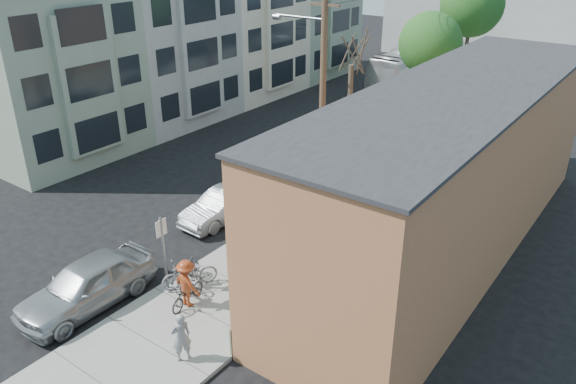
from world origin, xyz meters
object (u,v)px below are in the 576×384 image
Objects in this scene: tree_leafy_far at (472,5)px; patio_chair_b at (242,319)px; patio_chair_a at (295,283)px; car_1 at (223,206)px; parking_meter_near at (234,225)px; tree_bare at (349,126)px; patron_grey at (181,337)px; cyclist at (187,283)px; bus at (419,66)px; utility_pole_near at (322,84)px; car_2 at (296,172)px; parked_bike_b at (190,274)px; patron_green at (315,255)px; sign_post at (163,246)px; parked_bike_a at (190,273)px; parking_meter_far at (362,149)px; tree_leafy_mid at (430,44)px; car_0 at (87,284)px; car_3 at (358,137)px.

tree_leafy_far is 27.92m from patio_chair_b.
car_1 reaches higher than patio_chair_a.
tree_bare is (0.55, 7.81, 2.08)m from parking_meter_near.
patron_grey is 0.94× the size of cyclist.
tree_bare is at bearing 85.97° from parking_meter_near.
tree_leafy_far reaches higher than bus.
utility_pole_near is 11.36× the size of patio_chair_b.
car_2 is (-1.59, 0.33, -4.74)m from utility_pole_near.
parked_bike_b is at bearing -114.05° from patron_grey.
utility_pole_near is 2.18× the size of car_2.
parking_meter_near is at bearing -82.31° from patron_green.
sign_post is 0.68× the size of car_1.
tree_bare is 3.40× the size of cyclist.
patron_green reaches higher than car_2.
patron_grey is (-0.59, -1.99, 0.37)m from patio_chair_b.
sign_post is 3.79m from parking_meter_near.
bus is at bearing 138.47° from tree_leafy_far.
parked_bike_a is (-3.32, -3.01, -0.46)m from patron_green.
utility_pole_near reaches higher than parking_meter_far.
tree_leafy_far reaches higher than tree_bare.
car_2 is (-1.45, -4.00, -0.32)m from parking_meter_far.
tree_leafy_mid is 20.46m from parked_bike_a.
tree_leafy_far is 1.83× the size of car_0.
tree_leafy_mid is 6.45m from tree_leafy_far.
tree_bare is at bearing 87.76° from sign_post.
parking_meter_near is at bearing -75.49° from bus.
parking_meter_near is 5.44m from patio_chair_b.
patio_chair_b is at bearing -40.39° from car_1.
tree_bare is at bearing 39.75° from car_2.
patio_chair_b is 3.24m from parked_bike_a.
car_1 is at bearing -95.93° from patron_green.
sign_post reaches higher than cyclist.
car_1 reaches higher than patio_chair_b.
car_3 is at bearing -73.22° from bus.
sign_post is at bearing -90.96° from tree_leafy_far.
tree_bare reaches higher than cyclist.
sign_post reaches higher than parked_bike_a.
tree_bare is at bearing 87.00° from patio_chair_b.
tree_leafy_mid is at bearing -149.06° from patron_grey.
sign_post is 3.18× the size of patio_chair_b.
utility_pole_near reaches higher than patio_chair_b.
cyclist is 16.71m from car_3.
tree_leafy_mid is 1.48× the size of car_0.
tree_leafy_far is 26.99m from parked_bike_b.
car_3 is (-1.55, 16.19, -1.11)m from sign_post.
cyclist is (0.86, -27.01, -6.03)m from tree_leafy_far.
car_0 reaches higher than parking_meter_far.
parked_bike_a is 5.19m from car_1.
car_3 is (-2.17, 15.68, 0.05)m from parked_bike_b.
car_0 is at bearing -95.06° from tree_leafy_mid.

